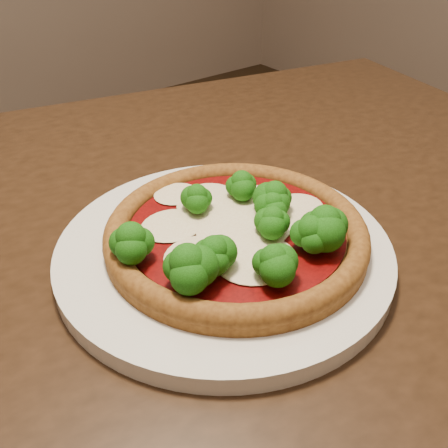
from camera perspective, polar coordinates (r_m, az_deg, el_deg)
floor at (r=1.29m, az=-4.11°, el=-21.04°), size 4.00×4.00×0.00m
dining_table at (r=0.59m, az=-8.10°, el=-9.02°), size 1.41×1.13×0.75m
plate at (r=0.49m, az=0.00°, el=-2.97°), size 0.33×0.33×0.02m
pizza at (r=0.48m, az=1.59°, el=-0.72°), size 0.26×0.26×0.06m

